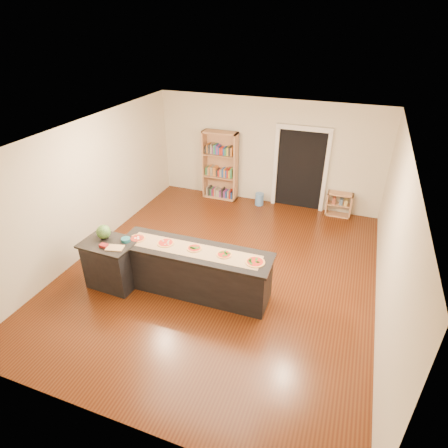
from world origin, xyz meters
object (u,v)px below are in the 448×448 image
(bookshelf, at_px, (220,166))
(watermelon, at_px, (104,232))
(kitchen_island, at_px, (195,271))
(side_counter, at_px, (112,263))
(low_shelf, at_px, (339,204))
(waste_bin, at_px, (259,199))

(bookshelf, height_order, watermelon, bookshelf)
(kitchen_island, relative_size, side_counter, 2.94)
(low_shelf, distance_m, waste_bin, 2.09)
(bookshelf, relative_size, low_shelf, 2.99)
(waste_bin, bearing_deg, low_shelf, 3.02)
(side_counter, distance_m, waste_bin, 4.64)
(waste_bin, bearing_deg, watermelon, -113.74)
(bookshelf, height_order, waste_bin, bookshelf)
(kitchen_island, xyz_separation_m, waste_bin, (0.14, 3.96, -0.31))
(low_shelf, bearing_deg, side_counter, -130.60)
(bookshelf, xyz_separation_m, low_shelf, (3.26, 0.03, -0.63))
(side_counter, xyz_separation_m, bookshelf, (0.53, 4.38, 0.46))
(bookshelf, bearing_deg, watermelon, -98.96)
(kitchen_island, xyz_separation_m, bookshelf, (-1.03, 4.03, 0.48))
(kitchen_island, xyz_separation_m, low_shelf, (2.22, 4.06, -0.16))
(bookshelf, xyz_separation_m, waste_bin, (1.17, -0.08, -0.78))
(low_shelf, height_order, watermelon, watermelon)
(kitchen_island, height_order, bookshelf, bookshelf)
(watermelon, bearing_deg, low_shelf, 47.66)
(side_counter, height_order, low_shelf, side_counter)
(waste_bin, distance_m, watermelon, 4.69)
(side_counter, bearing_deg, kitchen_island, 15.00)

